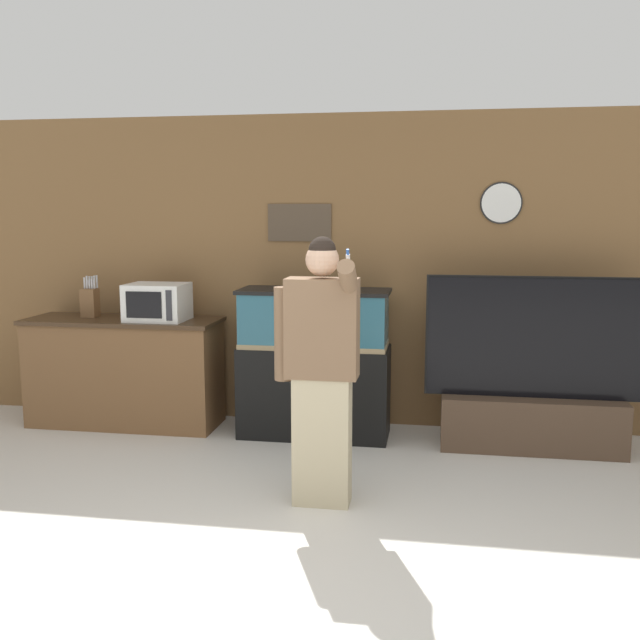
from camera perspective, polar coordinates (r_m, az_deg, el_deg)
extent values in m
plane|color=beige|center=(3.61, -3.49, -21.36)|extent=(18.00, 18.00, 0.00)
cube|color=brown|center=(6.02, 2.61, 3.88)|extent=(10.00, 0.06, 2.60)
cube|color=#4C3D2D|center=(6.03, -1.65, 7.79)|extent=(0.54, 0.02, 0.31)
cylinder|color=white|center=(5.93, 14.29, 9.06)|extent=(0.31, 0.03, 0.31)
cylinder|color=black|center=(5.93, 14.29, 9.06)|extent=(0.33, 0.01, 0.33)
cube|color=brown|center=(6.28, -15.34, -4.17)|extent=(1.59, 0.54, 0.88)
cube|color=#3D2A19|center=(6.20, -15.51, -0.05)|extent=(1.63, 0.58, 0.03)
cube|color=white|center=(6.01, -12.87, 1.41)|extent=(0.48, 0.37, 0.30)
cube|color=black|center=(5.85, -13.92, 1.18)|extent=(0.30, 0.01, 0.21)
cube|color=#2D2D33|center=(5.77, -12.00, 1.14)|extent=(0.05, 0.01, 0.24)
cube|color=brown|center=(6.37, -17.92, 1.33)|extent=(0.13, 0.12, 0.24)
cylinder|color=#B7B7BC|center=(6.38, -18.33, 2.83)|extent=(0.02, 0.02, 0.09)
cylinder|color=#B7B7BC|center=(6.37, -18.15, 2.90)|extent=(0.02, 0.02, 0.11)
cylinder|color=#B7B7BC|center=(6.36, -17.97, 2.75)|extent=(0.02, 0.02, 0.08)
cylinder|color=#B7B7BC|center=(6.35, -17.79, 2.78)|extent=(0.02, 0.02, 0.08)
cylinder|color=#B7B7BC|center=(6.34, -17.61, 2.77)|extent=(0.02, 0.02, 0.08)
cylinder|color=#B7B7BC|center=(6.42, -18.13, 2.77)|extent=(0.02, 0.02, 0.07)
cylinder|color=#B7B7BC|center=(6.41, -17.96, 2.91)|extent=(0.02, 0.02, 0.10)
cylinder|color=#B7B7BC|center=(6.40, -17.78, 2.90)|extent=(0.02, 0.02, 0.10)
cylinder|color=#B7B7BC|center=(6.39, -17.60, 2.93)|extent=(0.02, 0.02, 0.11)
cylinder|color=#B7B7BC|center=(6.38, -17.42, 2.95)|extent=(0.02, 0.02, 0.11)
cube|color=black|center=(5.78, -0.44, -5.71)|extent=(1.20, 0.47, 0.73)
cube|color=#937F5B|center=(5.70, -0.45, -1.95)|extent=(1.16, 0.46, 0.04)
cube|color=#285B70|center=(5.66, -0.45, 0.15)|extent=(1.15, 0.45, 0.44)
cube|color=black|center=(5.63, -0.45, 2.32)|extent=(1.20, 0.47, 0.03)
cube|color=#4C3828|center=(5.72, 16.54, -7.90)|extent=(1.36, 0.40, 0.41)
cube|color=black|center=(5.57, 16.83, -1.42)|extent=(1.60, 0.05, 0.90)
cube|color=black|center=(5.60, 16.80, -1.37)|extent=(1.63, 0.01, 0.93)
cube|color=#BCAD89|center=(4.46, 0.17, -9.62)|extent=(0.35, 0.20, 0.81)
cube|color=brown|center=(4.29, 0.18, -0.65)|extent=(0.44, 0.21, 0.60)
sphere|color=tan|center=(4.25, 0.18, 4.85)|extent=(0.20, 0.20, 0.20)
sphere|color=black|center=(4.24, 0.18, 5.60)|extent=(0.17, 0.17, 0.17)
cylinder|color=brown|center=(4.34, -2.95, -1.11)|extent=(0.11, 0.11, 0.57)
cylinder|color=brown|center=(4.10, 2.30, 3.18)|extent=(0.10, 0.32, 0.26)
cylinder|color=white|center=(4.07, 2.27, 4.53)|extent=(0.02, 0.06, 0.11)
cylinder|color=#2856B2|center=(4.05, 2.24, 5.36)|extent=(0.02, 0.03, 0.05)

